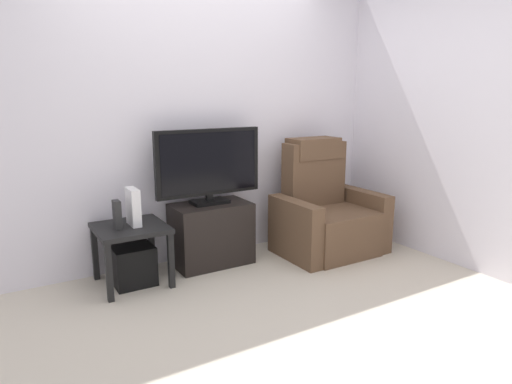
{
  "coord_description": "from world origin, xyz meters",
  "views": [
    {
      "loc": [
        -1.66,
        -2.65,
        1.51
      ],
      "look_at": [
        0.23,
        0.5,
        0.7
      ],
      "focal_mm": 31.63,
      "sensor_mm": 36.0,
      "label": 1
    }
  ],
  "objects_px": {
    "recliner_armchair": "(326,213)",
    "game_console": "(133,207)",
    "subwoofer_box": "(133,265)",
    "side_table": "(131,235)",
    "book_upright": "(117,215)",
    "tv_stand": "(211,234)",
    "television": "(209,165)"
  },
  "relations": [
    {
      "from": "recliner_armchair",
      "to": "subwoofer_box",
      "type": "relative_size",
      "value": 3.4
    },
    {
      "from": "television",
      "to": "recliner_armchair",
      "type": "bearing_deg",
      "value": -13.54
    },
    {
      "from": "book_upright",
      "to": "game_console",
      "type": "distance_m",
      "value": 0.14
    },
    {
      "from": "tv_stand",
      "to": "side_table",
      "type": "bearing_deg",
      "value": -174.26
    },
    {
      "from": "television",
      "to": "side_table",
      "type": "bearing_deg",
      "value": -172.8
    },
    {
      "from": "subwoofer_box",
      "to": "recliner_armchair",
      "type": "bearing_deg",
      "value": -5.38
    },
    {
      "from": "recliner_armchair",
      "to": "game_console",
      "type": "bearing_deg",
      "value": 170.69
    },
    {
      "from": "book_upright",
      "to": "game_console",
      "type": "height_order",
      "value": "game_console"
    },
    {
      "from": "side_table",
      "to": "subwoofer_box",
      "type": "relative_size",
      "value": 1.7
    },
    {
      "from": "television",
      "to": "game_console",
      "type": "relative_size",
      "value": 3.27
    },
    {
      "from": "television",
      "to": "game_console",
      "type": "xyz_separation_m",
      "value": [
        -0.7,
        -0.08,
        -0.27
      ]
    },
    {
      "from": "side_table",
      "to": "game_console",
      "type": "bearing_deg",
      "value": 15.95
    },
    {
      "from": "recliner_armchair",
      "to": "subwoofer_box",
      "type": "height_order",
      "value": "recliner_armchair"
    },
    {
      "from": "subwoofer_box",
      "to": "game_console",
      "type": "distance_m",
      "value": 0.47
    },
    {
      "from": "tv_stand",
      "to": "game_console",
      "type": "xyz_separation_m",
      "value": [
        -0.7,
        -0.06,
        0.35
      ]
    },
    {
      "from": "recliner_armchair",
      "to": "subwoofer_box",
      "type": "bearing_deg",
      "value": 171.11
    },
    {
      "from": "side_table",
      "to": "game_console",
      "type": "distance_m",
      "value": 0.23
    },
    {
      "from": "subwoofer_box",
      "to": "book_upright",
      "type": "relative_size",
      "value": 1.43
    },
    {
      "from": "side_table",
      "to": "game_console",
      "type": "height_order",
      "value": "game_console"
    },
    {
      "from": "game_console",
      "to": "television",
      "type": "bearing_deg",
      "value": 6.75
    },
    {
      "from": "tv_stand",
      "to": "subwoofer_box",
      "type": "distance_m",
      "value": 0.75
    },
    {
      "from": "book_upright",
      "to": "game_console",
      "type": "relative_size",
      "value": 0.75
    },
    {
      "from": "television",
      "to": "subwoofer_box",
      "type": "relative_size",
      "value": 3.05
    },
    {
      "from": "television",
      "to": "tv_stand",
      "type": "bearing_deg",
      "value": -90.0
    },
    {
      "from": "tv_stand",
      "to": "side_table",
      "type": "distance_m",
      "value": 0.75
    },
    {
      "from": "side_table",
      "to": "book_upright",
      "type": "distance_m",
      "value": 0.21
    },
    {
      "from": "subwoofer_box",
      "to": "book_upright",
      "type": "distance_m",
      "value": 0.45
    },
    {
      "from": "television",
      "to": "recliner_armchair",
      "type": "xyz_separation_m",
      "value": [
        1.11,
        -0.27,
        -0.53
      ]
    },
    {
      "from": "recliner_armchair",
      "to": "game_console",
      "type": "xyz_separation_m",
      "value": [
        -1.81,
        0.18,
        0.26
      ]
    },
    {
      "from": "game_console",
      "to": "subwoofer_box",
      "type": "bearing_deg",
      "value": -164.05
    },
    {
      "from": "book_upright",
      "to": "game_console",
      "type": "xyz_separation_m",
      "value": [
        0.14,
        0.03,
        0.04
      ]
    },
    {
      "from": "subwoofer_box",
      "to": "book_upright",
      "type": "bearing_deg",
      "value": -168.69
    }
  ]
}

